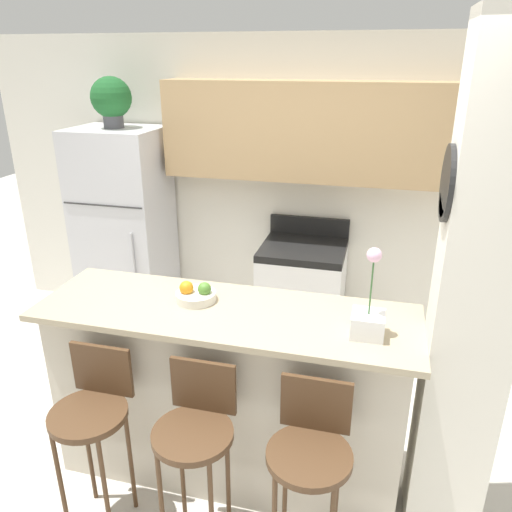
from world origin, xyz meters
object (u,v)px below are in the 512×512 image
at_px(refrigerator, 125,231).
at_px(fruit_bowl, 196,294).
at_px(bar_stool_right, 310,454).
at_px(orchid_vase, 368,317).
at_px(bar_stool_left, 93,414).
at_px(bar_stool_mid, 196,433).
at_px(potted_plant_on_fridge, 111,99).
at_px(stove_range, 302,295).

bearing_deg(refrigerator, fruit_bowl, -49.86).
bearing_deg(bar_stool_right, orchid_vase, 64.71).
bearing_deg(refrigerator, bar_stool_left, -66.36).
bearing_deg(bar_stool_right, bar_stool_left, 180.00).
height_order(orchid_vase, fruit_bowl, orchid_vase).
distance_m(bar_stool_left, bar_stool_mid, 0.55).
bearing_deg(fruit_bowl, bar_stool_left, -122.78).
distance_m(bar_stool_mid, orchid_vase, 1.00).
xyz_separation_m(bar_stool_mid, bar_stool_right, (0.55, 0.00, 0.00)).
bearing_deg(bar_stool_right, potted_plant_on_fridge, 134.34).
xyz_separation_m(bar_stool_left, bar_stool_right, (1.11, 0.00, 0.00)).
relative_size(bar_stool_mid, potted_plant_on_fridge, 2.47).
bearing_deg(orchid_vase, bar_stool_right, -115.29).
bearing_deg(bar_stool_mid, bar_stool_right, 0.00).
xyz_separation_m(refrigerator, bar_stool_right, (2.00, -2.05, -0.22)).
xyz_separation_m(stove_range, bar_stool_mid, (-0.17, -2.06, 0.23)).
height_order(potted_plant_on_fridge, fruit_bowl, potted_plant_on_fridge).
bearing_deg(bar_stool_left, orchid_vase, 17.80).
distance_m(stove_range, bar_stool_right, 2.11).
bearing_deg(fruit_bowl, bar_stool_mid, -70.94).
xyz_separation_m(stove_range, bar_stool_left, (-0.73, -2.06, 0.23)).
relative_size(bar_stool_right, orchid_vase, 2.21).
distance_m(stove_range, bar_stool_left, 2.20).
relative_size(stove_range, bar_stool_right, 1.06).
relative_size(refrigerator, fruit_bowl, 8.06).
height_order(refrigerator, bar_stool_left, refrigerator).
distance_m(bar_stool_right, fruit_bowl, 1.03).
bearing_deg(fruit_bowl, orchid_vase, -8.46).
xyz_separation_m(bar_stool_mid, potted_plant_on_fridge, (-1.45, 2.05, 1.35)).
bearing_deg(bar_stool_left, bar_stool_right, 0.00).
bearing_deg(stove_range, bar_stool_right, -79.59).
bearing_deg(potted_plant_on_fridge, bar_stool_left, -66.36).
distance_m(refrigerator, potted_plant_on_fridge, 1.13).
relative_size(potted_plant_on_fridge, fruit_bowl, 1.82).
xyz_separation_m(stove_range, potted_plant_on_fridge, (-1.62, -0.01, 1.58)).
xyz_separation_m(refrigerator, orchid_vase, (2.20, -1.63, 0.29)).
height_order(bar_stool_mid, fruit_bowl, fruit_bowl).
height_order(bar_stool_right, potted_plant_on_fridge, potted_plant_on_fridge).
bearing_deg(stove_range, bar_stool_mid, -94.84).
xyz_separation_m(bar_stool_left, orchid_vase, (1.30, 0.42, 0.51)).
relative_size(refrigerator, stove_range, 1.69).
height_order(stove_range, fruit_bowl, fruit_bowl).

